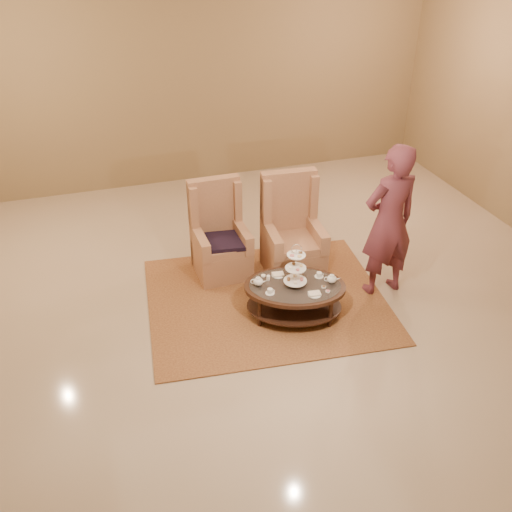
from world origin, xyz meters
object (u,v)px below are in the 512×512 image
object	(u,v)px
armchair_left	(220,242)
armchair_right	(291,240)
person	(389,222)
tea_table	(295,291)

from	to	relation	value
armchair_left	armchair_right	world-z (taller)	armchair_right
armchair_right	person	bearing A→B (deg)	-36.73
armchair_right	person	distance (m)	1.25
armchair_right	person	size ratio (longest dim) A/B	0.69
tea_table	armchair_right	world-z (taller)	armchair_right
tea_table	person	size ratio (longest dim) A/B	0.71
armchair_left	tea_table	bearing A→B (deg)	-66.16
armchair_left	armchair_right	xyz separation A→B (m)	(0.85, -0.25, 0.02)
armchair_left	armchair_right	size ratio (longest dim) A/B	0.94
armchair_right	person	xyz separation A→B (m)	(0.87, -0.75, 0.50)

